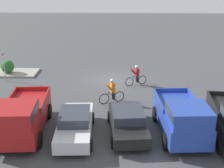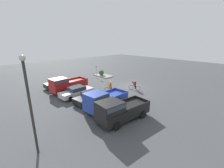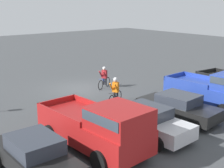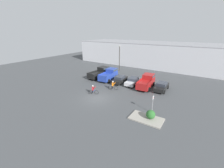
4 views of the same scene
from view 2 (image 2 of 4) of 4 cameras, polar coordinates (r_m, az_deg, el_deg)
name	(u,v)px [view 2 (image 2 of 4)]	position (r m, az deg, el deg)	size (l,w,h in m)	color
ground_plane	(131,86)	(24.98, 7.10, -0.91)	(80.00, 80.00, 0.00)	#424447
pickup_truck_0	(119,110)	(14.18, 2.81, -9.84)	(2.63, 5.55, 2.24)	black
pickup_truck_1	(104,100)	(16.24, -3.14, -6.17)	(2.56, 5.17, 2.27)	#233D9E
sedan_0	(91,96)	(18.71, -7.90, -4.74)	(2.32, 4.59, 1.38)	black
sedan_1	(77,92)	(20.74, -13.31, -2.83)	(2.10, 4.67, 1.42)	silver
pickup_truck_2	(66,84)	(22.93, -17.00, -0.07)	(2.60, 5.51, 2.25)	maroon
sedan_2	(59,83)	(25.56, -19.66, 0.34)	(1.95, 4.34, 1.47)	black
cyclist_0	(110,87)	(21.80, -0.58, -1.05)	(1.67, 0.82, 1.70)	black
cyclist_1	(135,85)	(23.09, 8.68, -0.39)	(1.66, 0.81, 1.60)	black
fire_lane_sign	(96,70)	(30.53, -6.02, 5.25)	(0.06, 0.30, 2.50)	#9E9EA3
lamppost	(29,100)	(10.50, -28.97, -5.33)	(0.36, 0.36, 6.63)	#2D2823
curb_island	(104,76)	(31.91, -3.24, 3.18)	(3.94, 2.29, 0.15)	gray
shrub	(101,73)	(31.95, -4.04, 4.32)	(1.09, 1.09, 1.09)	#286028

